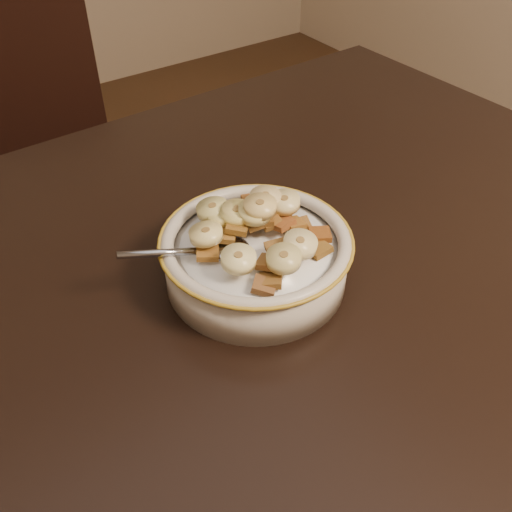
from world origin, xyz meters
TOP-DOWN VIEW (x-y plane):
  - table at (0.00, 0.00)m, footprint 1.42×0.94m
  - chair at (0.13, 0.75)m, footprint 0.55×0.55m
  - cereal_bowl at (0.17, 0.06)m, footprint 0.18×0.18m
  - milk at (0.17, 0.06)m, footprint 0.15×0.15m
  - spoon at (0.15, 0.07)m, footprint 0.05×0.04m
  - cereal_square_0 at (0.22, 0.06)m, footprint 0.02×0.02m
  - cereal_square_1 at (0.23, 0.04)m, footprint 0.03×0.03m
  - cereal_square_2 at (0.18, 0.08)m, footprint 0.03×0.02m
  - cereal_square_3 at (0.22, 0.06)m, footprint 0.03×0.03m
  - cereal_square_4 at (0.15, 0.10)m, footprint 0.03×0.03m
  - cereal_square_5 at (0.16, 0.11)m, footprint 0.02×0.03m
  - cereal_square_6 at (0.18, 0.03)m, footprint 0.03×0.03m
  - cereal_square_7 at (0.15, 0.01)m, footprint 0.03×0.03m
  - cereal_square_8 at (0.15, 0.01)m, footprint 0.03×0.03m
  - cereal_square_9 at (0.16, 0.03)m, footprint 0.03×0.03m
  - cereal_square_10 at (0.19, 0.11)m, footprint 0.03×0.03m
  - cereal_square_11 at (0.17, 0.08)m, footprint 0.02×0.02m
  - cereal_square_12 at (0.21, 0.08)m, footprint 0.02×0.03m
  - cereal_square_13 at (0.21, 0.12)m, footprint 0.02×0.03m
  - cereal_square_14 at (0.20, 0.03)m, footprint 0.03×0.03m
  - cereal_square_15 at (0.19, 0.07)m, footprint 0.03×0.03m
  - cereal_square_16 at (0.16, 0.08)m, footprint 0.03×0.03m
  - cereal_square_17 at (0.15, 0.08)m, footprint 0.03×0.03m
  - cereal_square_18 at (0.20, 0.07)m, footprint 0.02×0.02m
  - cereal_square_19 at (0.18, 0.09)m, footprint 0.03×0.03m
  - cereal_square_20 at (0.19, 0.10)m, footprint 0.03×0.03m
  - cereal_square_21 at (0.20, 0.06)m, footprint 0.02×0.02m
  - cereal_square_22 at (0.16, 0.12)m, footprint 0.03×0.03m
  - cereal_square_23 at (0.13, 0.07)m, footprint 0.03×0.03m
  - cereal_square_24 at (0.17, 0.09)m, footprint 0.03×0.03m
  - cereal_square_25 at (0.22, 0.02)m, footprint 0.02×0.02m
  - banana_slice_0 at (0.17, 0.09)m, footprint 0.04×0.04m
  - banana_slice_1 at (0.19, 0.02)m, footprint 0.04×0.04m
  - banana_slice_2 at (0.16, 0.11)m, footprint 0.04×0.04m
  - banana_slice_3 at (0.16, 0.10)m, footprint 0.04×0.04m
  - banana_slice_4 at (0.14, 0.04)m, footprint 0.04×0.04m
  - banana_slice_5 at (0.22, 0.08)m, footprint 0.04×0.04m
  - banana_slice_6 at (0.18, 0.07)m, footprint 0.04×0.04m
  - banana_slice_7 at (0.17, 0.02)m, footprint 0.04×0.03m
  - banana_slice_8 at (0.18, 0.07)m, footprint 0.04×0.04m
  - banana_slice_9 at (0.17, 0.09)m, footprint 0.04×0.04m
  - banana_slice_10 at (0.13, 0.08)m, footprint 0.03×0.03m
  - banana_slice_11 at (0.21, 0.09)m, footprint 0.03×0.03m

SIDE VIEW (x-z plane):
  - chair at x=0.13m, z-range 0.00..0.97m
  - table at x=0.00m, z-range 0.71..0.75m
  - cereal_bowl at x=0.17m, z-range 0.75..0.79m
  - milk at x=0.17m, z-range 0.79..0.79m
  - spoon at x=0.15m, z-range 0.79..0.80m
  - cereal_square_5 at x=0.16m, z-range 0.79..0.80m
  - cereal_square_10 at x=0.19m, z-range 0.79..0.80m
  - cereal_square_25 at x=0.22m, z-range 0.79..0.80m
  - cereal_square_8 at x=0.15m, z-range 0.79..0.80m
  - cereal_square_7 at x=0.15m, z-range 0.79..0.80m
  - cereal_square_3 at x=0.22m, z-range 0.79..0.81m
  - cereal_square_22 at x=0.16m, z-range 0.79..0.80m
  - cereal_square_1 at x=0.23m, z-range 0.80..0.80m
  - cereal_square_13 at x=0.21m, z-range 0.80..0.81m
  - cereal_square_23 at x=0.13m, z-range 0.80..0.81m
  - cereal_square_20 at x=0.19m, z-range 0.80..0.81m
  - cereal_square_0 at x=0.22m, z-range 0.80..0.81m
  - cereal_square_14 at x=0.20m, z-range 0.80..0.81m
  - cereal_square_12 at x=0.21m, z-range 0.80..0.81m
  - cereal_square_4 at x=0.15m, z-range 0.80..0.81m
  - cereal_square_9 at x=0.16m, z-range 0.80..0.81m
  - cereal_square_24 at x=0.17m, z-range 0.80..0.81m
  - cereal_square_21 at x=0.20m, z-range 0.80..0.81m
  - cereal_square_17 at x=0.15m, z-range 0.80..0.81m
  - cereal_square_6 at x=0.18m, z-range 0.80..0.81m
  - cereal_square_19 at x=0.18m, z-range 0.80..0.82m
  - cereal_square_18 at x=0.20m, z-range 0.80..0.82m
  - cereal_square_2 at x=0.18m, z-range 0.81..0.82m
  - banana_slice_7 at x=0.17m, z-range 0.81..0.82m
  - cereal_square_16 at x=0.16m, z-range 0.81..0.82m
  - cereal_square_11 at x=0.17m, z-range 0.81..0.82m
  - banana_slice_10 at x=0.13m, z-range 0.81..0.82m
  - banana_slice_4 at x=0.14m, z-range 0.81..0.82m
  - banana_slice_1 at x=0.19m, z-range 0.81..0.82m
  - banana_slice_3 at x=0.16m, z-range 0.81..0.82m
  - cereal_square_15 at x=0.19m, z-range 0.81..0.82m
  - banana_slice_2 at x=0.16m, z-range 0.81..0.82m
  - banana_slice_5 at x=0.22m, z-range 0.81..0.82m
  - banana_slice_11 at x=0.21m, z-range 0.81..0.82m
  - banana_slice_0 at x=0.17m, z-range 0.81..0.83m
  - banana_slice_9 at x=0.17m, z-range 0.81..0.83m
  - banana_slice_6 at x=0.18m, z-range 0.82..0.83m
  - banana_slice_8 at x=0.18m, z-range 0.82..0.84m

